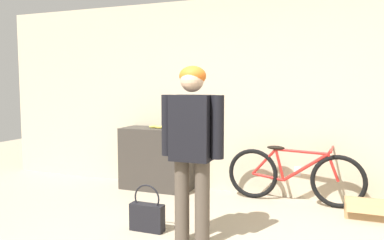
{
  "coord_description": "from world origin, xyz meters",
  "views": [
    {
      "loc": [
        0.95,
        -2.25,
        1.44
      ],
      "look_at": [
        -0.22,
        0.83,
        1.13
      ],
      "focal_mm": 35.0,
      "sensor_mm": 36.0,
      "label": 1
    }
  ],
  "objects_px": {
    "bicycle": "(294,176)",
    "person": "(192,138)",
    "handbag": "(147,215)",
    "cardboard_box": "(371,209)",
    "banana": "(159,127)"
  },
  "relations": [
    {
      "from": "handbag",
      "to": "cardboard_box",
      "type": "bearing_deg",
      "value": 29.83
    },
    {
      "from": "bicycle",
      "to": "person",
      "type": "bearing_deg",
      "value": -112.68
    },
    {
      "from": "cardboard_box",
      "to": "handbag",
      "type": "bearing_deg",
      "value": -150.17
    },
    {
      "from": "person",
      "to": "handbag",
      "type": "height_order",
      "value": "person"
    },
    {
      "from": "bicycle",
      "to": "handbag",
      "type": "distance_m",
      "value": 1.92
    },
    {
      "from": "handbag",
      "to": "cardboard_box",
      "type": "xyz_separation_m",
      "value": [
        2.11,
        1.21,
        -0.07
      ]
    },
    {
      "from": "person",
      "to": "cardboard_box",
      "type": "height_order",
      "value": "person"
    },
    {
      "from": "bicycle",
      "to": "cardboard_box",
      "type": "height_order",
      "value": "bicycle"
    },
    {
      "from": "cardboard_box",
      "to": "banana",
      "type": "bearing_deg",
      "value": 176.01
    },
    {
      "from": "banana",
      "to": "cardboard_box",
      "type": "distance_m",
      "value": 2.76
    },
    {
      "from": "handbag",
      "to": "cardboard_box",
      "type": "relative_size",
      "value": 0.88
    },
    {
      "from": "handbag",
      "to": "cardboard_box",
      "type": "distance_m",
      "value": 2.43
    },
    {
      "from": "person",
      "to": "banana",
      "type": "relative_size",
      "value": 5.01
    },
    {
      "from": "banana",
      "to": "cardboard_box",
      "type": "relative_size",
      "value": 0.61
    },
    {
      "from": "person",
      "to": "handbag",
      "type": "relative_size",
      "value": 3.43
    }
  ]
}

